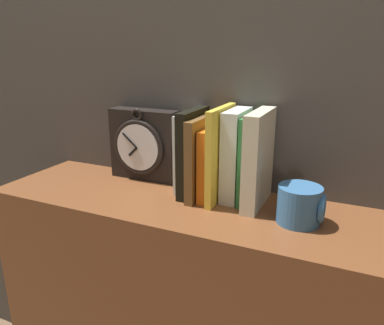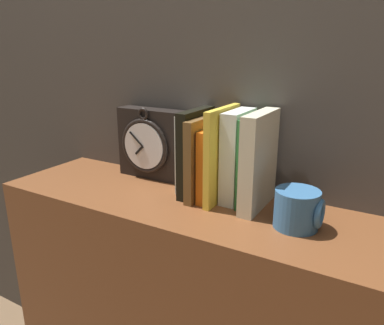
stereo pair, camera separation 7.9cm
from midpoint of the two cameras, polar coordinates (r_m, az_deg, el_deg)
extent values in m
cube|color=black|center=(1.05, -9.40, 2.70)|extent=(0.19, 0.05, 0.19)
torus|color=black|center=(1.02, -10.41, 2.28)|extent=(0.15, 0.01, 0.15)
cylinder|color=silver|center=(1.02, -10.50, 2.23)|extent=(0.13, 0.01, 0.13)
cube|color=black|center=(1.03, -11.19, 1.60)|extent=(0.03, 0.00, 0.03)
cube|color=black|center=(1.02, -11.68, 3.27)|extent=(0.04, 0.00, 0.04)
torus|color=black|center=(1.00, -10.68, 7.15)|extent=(0.03, 0.01, 0.03)
cube|color=white|center=(0.95, -3.19, 1.56)|extent=(0.02, 0.11, 0.20)
cube|color=black|center=(0.92, -2.27, 1.54)|extent=(0.03, 0.14, 0.21)
cube|color=brown|center=(0.91, -1.05, 0.81)|extent=(0.02, 0.16, 0.20)
cube|color=orange|center=(0.91, 0.68, 0.01)|extent=(0.02, 0.15, 0.17)
cube|color=yellow|center=(0.89, 1.84, 1.25)|extent=(0.02, 0.16, 0.22)
cube|color=silver|center=(0.89, 4.19, 1.10)|extent=(0.04, 0.12, 0.22)
cube|color=#2B7238|center=(0.88, 6.10, 0.50)|extent=(0.02, 0.13, 0.21)
cube|color=beige|center=(0.86, 7.52, 0.46)|extent=(0.03, 0.16, 0.22)
cylinder|color=teal|center=(0.80, 13.32, -6.36)|extent=(0.09, 0.09, 0.08)
torus|color=teal|center=(0.80, 16.53, -6.81)|extent=(0.01, 0.06, 0.06)
camera|label=1|loc=(0.04, -92.63, -0.82)|focal=35.00mm
camera|label=2|loc=(0.04, 87.37, 0.82)|focal=35.00mm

